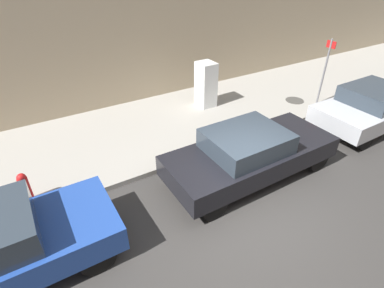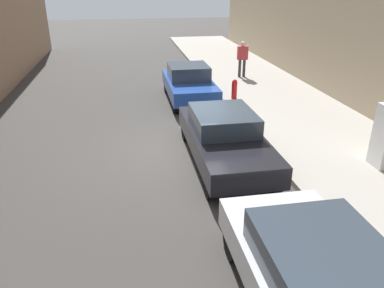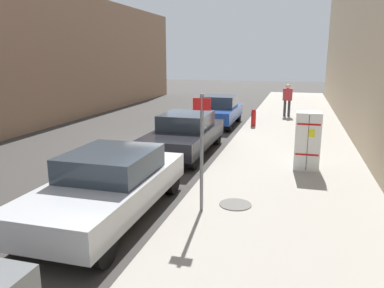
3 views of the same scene
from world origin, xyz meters
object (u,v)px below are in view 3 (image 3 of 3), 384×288
at_px(pedestrian_walking_far, 287,98).
at_px(fire_hydrant, 254,117).
at_px(parked_sedan_silver, 108,184).
at_px(parked_hatchback_blue, 219,111).
at_px(parked_sedan_dark, 185,133).
at_px(discarded_refrigerator, 307,141).
at_px(street_sign_post, 202,147).

bearing_deg(pedestrian_walking_far, fire_hydrant, -42.04).
xyz_separation_m(pedestrian_walking_far, parked_sedan_silver, (3.14, 14.13, -0.43)).
distance_m(parked_hatchback_blue, parked_sedan_silver, 11.17).
relative_size(parked_sedan_dark, parked_sedan_silver, 1.00).
relative_size(discarded_refrigerator, parked_hatchback_blue, 0.42).
distance_m(fire_hydrant, pedestrian_walking_far, 3.81).
bearing_deg(discarded_refrigerator, street_sign_post, 60.07).
bearing_deg(parked_sedan_silver, pedestrian_walking_far, -102.54).
bearing_deg(street_sign_post, pedestrian_walking_far, -95.35).
bearing_deg(street_sign_post, parked_hatchback_blue, -80.09).
bearing_deg(parked_sedan_silver, street_sign_post, -165.27).
xyz_separation_m(fire_hydrant, parked_sedan_dark, (1.76, 5.14, 0.16)).
distance_m(street_sign_post, parked_sedan_silver, 2.09).
distance_m(pedestrian_walking_far, parked_sedan_dark, 9.20).
bearing_deg(parked_hatchback_blue, fire_hydrant, 162.87).
height_order(fire_hydrant, parked_sedan_dark, parked_sedan_dark).
bearing_deg(street_sign_post, parked_sedan_dark, -69.53).
height_order(parked_sedan_dark, parked_sedan_silver, parked_sedan_dark).
height_order(pedestrian_walking_far, parked_sedan_silver, pedestrian_walking_far).
bearing_deg(fire_hydrant, parked_hatchback_blue, -17.13).
distance_m(discarded_refrigerator, fire_hydrant, 6.81).
height_order(discarded_refrigerator, parked_hatchback_blue, discarded_refrigerator).
xyz_separation_m(street_sign_post, fire_hydrant, (0.11, -10.14, -0.96)).
height_order(discarded_refrigerator, parked_sedan_silver, discarded_refrigerator).
distance_m(discarded_refrigerator, parked_sedan_dark, 4.22).
relative_size(discarded_refrigerator, parked_sedan_silver, 0.36).
xyz_separation_m(discarded_refrigerator, street_sign_post, (2.14, 3.72, 0.55)).
relative_size(parked_hatchback_blue, parked_sedan_dark, 0.85).
height_order(parked_hatchback_blue, parked_sedan_silver, parked_hatchback_blue).
distance_m(fire_hydrant, parked_sedan_dark, 5.44).
bearing_deg(discarded_refrigerator, parked_hatchback_blue, -60.06).
xyz_separation_m(discarded_refrigerator, parked_sedan_dark, (4.01, -1.28, -0.25)).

